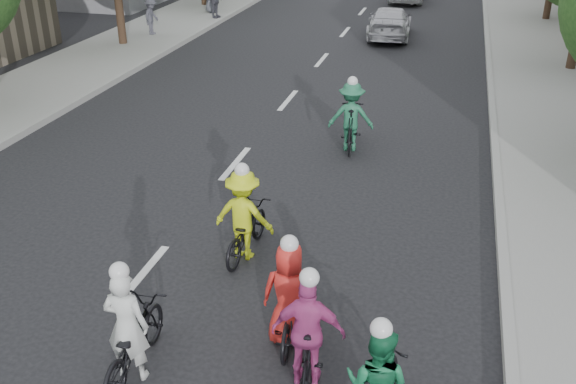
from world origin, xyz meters
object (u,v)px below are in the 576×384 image
at_px(cyclist_3, 351,121).
at_px(cyclist_5, 309,340).
at_px(spectator_0, 151,16).
at_px(spectator_1, 215,0).
at_px(cyclist_2, 245,222).
at_px(cyclist_0, 131,337).
at_px(cyclist_1, 290,303).
at_px(follow_car_lead, 390,22).

distance_m(cyclist_3, cyclist_5, 8.40).
height_order(cyclist_3, spectator_0, cyclist_3).
bearing_deg(cyclist_5, spectator_1, -72.72).
distance_m(cyclist_2, cyclist_5, 3.39).
bearing_deg(spectator_1, cyclist_5, -133.10).
distance_m(cyclist_0, cyclist_1, 2.28).
relative_size(cyclist_2, spectator_1, 1.13).
bearing_deg(spectator_0, cyclist_2, -149.70).
distance_m(cyclist_2, cyclist_3, 5.60).
xyz_separation_m(cyclist_0, cyclist_5, (2.36, 0.47, 0.08)).
distance_m(cyclist_1, spectator_1, 23.66).
bearing_deg(spectator_1, cyclist_1, -133.37).
bearing_deg(cyclist_3, cyclist_2, 73.34).
bearing_deg(follow_car_lead, cyclist_3, 88.87).
bearing_deg(cyclist_0, follow_car_lead, -95.23).
distance_m(cyclist_0, cyclist_3, 8.95).
bearing_deg(cyclist_0, spectator_0, -67.90).
distance_m(cyclist_5, follow_car_lead, 21.25).
bearing_deg(cyclist_1, spectator_1, -72.38).
xyz_separation_m(cyclist_2, cyclist_5, (1.84, -2.85, -0.00)).
distance_m(cyclist_1, cyclist_3, 7.58).
height_order(cyclist_3, follow_car_lead, cyclist_3).
height_order(cyclist_1, follow_car_lead, cyclist_1).
xyz_separation_m(cyclist_2, spectator_1, (-7.93, 19.69, 0.29)).
height_order(cyclist_1, spectator_1, cyclist_1).
xyz_separation_m(cyclist_2, follow_car_lead, (0.46, 18.35, -0.05)).
xyz_separation_m(spectator_0, spectator_1, (1.34, 4.00, 0.07)).
bearing_deg(follow_car_lead, spectator_0, 11.87).
bearing_deg(cyclist_5, spectator_0, -65.22).
bearing_deg(cyclist_0, cyclist_3, -102.30).
xyz_separation_m(cyclist_5, spectator_0, (-11.11, 18.54, 0.22)).
bearing_deg(cyclist_2, spectator_0, -55.24).
relative_size(cyclist_1, spectator_1, 1.10).
bearing_deg(spectator_0, spectator_1, -18.85).
relative_size(cyclist_2, cyclist_3, 0.96).
xyz_separation_m(cyclist_0, cyclist_1, (1.90, 1.25, 0.03)).
relative_size(cyclist_3, follow_car_lead, 0.45).
height_order(cyclist_1, cyclist_5, cyclist_5).
distance_m(cyclist_0, follow_car_lead, 21.69).
relative_size(cyclist_1, cyclist_5, 0.98).
relative_size(cyclist_3, spectator_1, 1.18).
bearing_deg(follow_car_lead, cyclist_0, 83.96).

